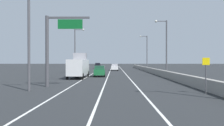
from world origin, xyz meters
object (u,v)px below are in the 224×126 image
at_px(car_white_1, 115,67).
at_px(lamp_post_left_near, 32,29).
at_px(lamp_post_right_second, 165,44).
at_px(overhead_sign_gantry, 54,42).
at_px(car_black_2, 98,66).
at_px(box_truck, 79,66).
at_px(lamp_post_right_third, 146,50).
at_px(lamp_post_left_mid, 76,48).
at_px(speed_advisory_sign, 206,73).
at_px(car_green_0, 100,71).

bearing_deg(car_white_1, lamp_post_left_near, -99.48).
relative_size(lamp_post_right_second, lamp_post_left_near, 1.00).
xyz_separation_m(overhead_sign_gantry, car_black_2, (0.70, 57.29, -3.72)).
distance_m(car_white_1, box_truck, 29.30).
relative_size(lamp_post_right_second, lamp_post_right_third, 1.00).
xyz_separation_m(lamp_post_left_mid, box_truck, (2.55, -13.54, -3.75)).
distance_m(speed_advisory_sign, lamp_post_left_mid, 36.08).
xyz_separation_m(lamp_post_left_near, car_white_1, (7.59, 45.46, -4.64)).
xyz_separation_m(speed_advisory_sign, lamp_post_right_second, (1.10, 21.17, 3.83)).
bearing_deg(lamp_post_left_mid, box_truck, -79.35).
distance_m(car_white_1, car_black_2, 16.45).
relative_size(car_white_1, box_truck, 0.52).
relative_size(overhead_sign_gantry, car_black_2, 1.84).
height_order(lamp_post_right_second, car_black_2, lamp_post_right_second).
bearing_deg(lamp_post_right_second, lamp_post_right_third, 89.70).
bearing_deg(lamp_post_left_near, car_green_0, 76.17).
bearing_deg(speed_advisory_sign, overhead_sign_gantry, 158.41).
bearing_deg(box_truck, lamp_post_left_mid, 100.65).
height_order(speed_advisory_sign, car_green_0, speed_advisory_sign).
relative_size(lamp_post_left_mid, car_white_1, 2.28).
relative_size(car_green_0, car_black_2, 1.11).
height_order(speed_advisory_sign, box_truck, box_truck).
xyz_separation_m(car_white_1, car_black_2, (-5.76, 15.40, 0.06)).
bearing_deg(speed_advisory_sign, box_truck, 125.34).
height_order(lamp_post_right_second, box_truck, lamp_post_right_second).
distance_m(lamp_post_right_second, lamp_post_left_mid, 20.18).
bearing_deg(car_black_2, car_white_1, -69.48).
xyz_separation_m(lamp_post_right_second, car_white_1, (-8.54, 26.22, -4.64)).
relative_size(car_black_2, box_truck, 0.50).
xyz_separation_m(car_green_0, car_white_1, (2.64, 25.37, -0.01)).
height_order(car_green_0, car_white_1, car_green_0).
bearing_deg(lamp_post_right_third, lamp_post_right_second, -90.30).
bearing_deg(lamp_post_right_second, speed_advisory_sign, -92.98).
bearing_deg(speed_advisory_sign, lamp_post_left_near, 172.70).
bearing_deg(overhead_sign_gantry, car_green_0, 76.96).
xyz_separation_m(lamp_post_left_near, box_truck, (1.79, 16.75, -3.75)).
xyz_separation_m(speed_advisory_sign, lamp_post_left_near, (-15.03, 1.93, 3.83)).
xyz_separation_m(speed_advisory_sign, lamp_post_left_mid, (-15.79, 32.22, 3.83)).
relative_size(lamp_post_left_near, box_truck, 1.18).
bearing_deg(car_white_1, lamp_post_right_second, -71.95).
bearing_deg(speed_advisory_sign, car_green_0, 114.60).
distance_m(speed_advisory_sign, lamp_post_right_second, 21.54).
distance_m(overhead_sign_gantry, box_truck, 13.50).
height_order(overhead_sign_gantry, car_black_2, overhead_sign_gantry).
height_order(lamp_post_left_mid, car_white_1, lamp_post_left_mid).
height_order(lamp_post_right_third, lamp_post_left_mid, same).
distance_m(speed_advisory_sign, car_green_0, 24.23).
bearing_deg(car_black_2, lamp_post_left_mid, -94.83).
bearing_deg(lamp_post_right_second, car_green_0, 175.65).
distance_m(lamp_post_left_near, box_truck, 17.26).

